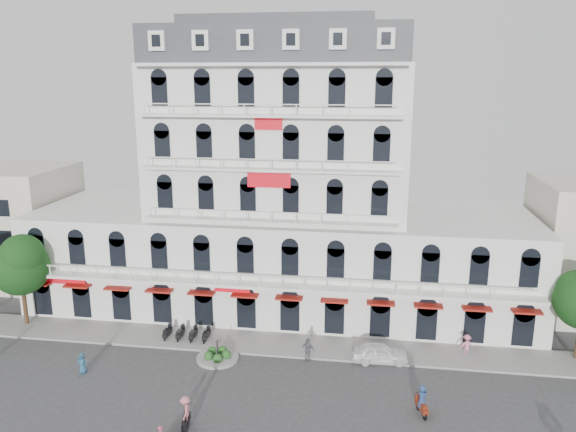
# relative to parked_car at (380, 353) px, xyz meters

# --- Properties ---
(ground) EXTENTS (120.00, 120.00, 0.00)m
(ground) POSITION_rel_parked_car_xyz_m (-9.21, -7.49, -0.73)
(ground) COLOR #38383A
(ground) RESTS_ON ground
(sidewalk) EXTENTS (53.00, 4.00, 0.16)m
(sidewalk) POSITION_rel_parked_car_xyz_m (-9.21, 1.51, -0.65)
(sidewalk) COLOR gray
(sidewalk) RESTS_ON ground
(main_building) EXTENTS (45.00, 15.00, 25.80)m
(main_building) POSITION_rel_parked_car_xyz_m (-9.21, 10.51, 9.23)
(main_building) COLOR silver
(main_building) RESTS_ON ground
(flank_building_west) EXTENTS (14.00, 10.00, 12.00)m
(flank_building_west) POSITION_rel_parked_car_xyz_m (-39.21, 12.51, 5.27)
(flank_building_west) COLOR beige
(flank_building_west) RESTS_ON ground
(traffic_island) EXTENTS (3.20, 3.20, 1.60)m
(traffic_island) POSITION_rel_parked_car_xyz_m (-12.21, -1.49, -0.47)
(traffic_island) COLOR gray
(traffic_island) RESTS_ON ground
(parked_scooter_row) EXTENTS (4.40, 1.80, 1.10)m
(parked_scooter_row) POSITION_rel_parked_car_xyz_m (-15.56, 1.31, -0.73)
(parked_scooter_row) COLOR black
(parked_scooter_row) RESTS_ON ground
(tree_west_inner) EXTENTS (4.76, 4.76, 8.25)m
(tree_west_inner) POSITION_rel_parked_car_xyz_m (-30.16, 1.99, 4.96)
(tree_west_inner) COLOR #382314
(tree_west_inner) RESTS_ON ground
(parked_car) EXTENTS (4.42, 2.17, 1.45)m
(parked_car) POSITION_rel_parked_car_xyz_m (0.00, 0.00, 0.00)
(parked_car) COLOR white
(parked_car) RESTS_ON ground
(rider_east) EXTENTS (0.78, 1.66, 2.08)m
(rider_east) POSITION_rel_parked_car_xyz_m (2.56, -6.54, 0.30)
(rider_east) COLOR maroon
(rider_east) RESTS_ON ground
(rider_center) EXTENTS (0.86, 1.69, 2.27)m
(rider_center) POSITION_rel_parked_car_xyz_m (-11.72, -10.30, 0.48)
(rider_center) COLOR black
(rider_center) RESTS_ON ground
(pedestrian_left) EXTENTS (0.78, 0.52, 1.58)m
(pedestrian_left) POSITION_rel_parked_car_xyz_m (-21.36, -4.90, 0.06)
(pedestrian_left) COLOR navy
(pedestrian_left) RESTS_ON ground
(pedestrian_mid) EXTENTS (1.16, 0.76, 1.83)m
(pedestrian_mid) POSITION_rel_parked_car_xyz_m (-5.39, -0.65, 0.19)
(pedestrian_mid) COLOR slate
(pedestrian_mid) RESTS_ON ground
(pedestrian_right) EXTENTS (1.24, 0.92, 1.71)m
(pedestrian_right) POSITION_rel_parked_car_xyz_m (6.62, 2.01, 0.13)
(pedestrian_right) COLOR #CF6E8D
(pedestrian_right) RESTS_ON ground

